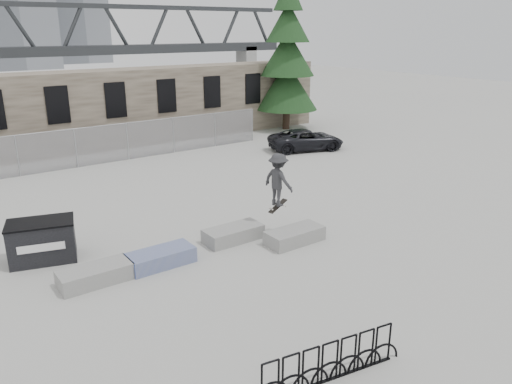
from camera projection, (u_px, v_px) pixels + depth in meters
The scene contains 13 objects.
ground at pixel (199, 252), 15.96m from camera, with size 120.00×120.00×0.00m, color #A4A49F.
stone_wall at pixel (53, 114), 27.77m from camera, with size 36.00×2.58×4.50m.
chainlink_fence at pixel (76, 148), 25.27m from camera, with size 22.06×0.06×2.02m.
planter_far_left at pixel (95, 274), 13.95m from camera, with size 2.00×0.90×0.47m.
planter_center_left at pixel (161, 257), 14.99m from camera, with size 2.00×0.90×0.47m.
planter_center_right at pixel (233, 233), 16.73m from camera, with size 2.00×0.90×0.47m.
planter_offset at pixel (295, 235), 16.58m from camera, with size 2.00×0.90×0.47m.
dumpster at pixel (42, 241), 15.19m from camera, with size 2.19×1.67×1.27m.
bike_rack at pixel (330, 362), 9.99m from camera, with size 3.55×0.64×0.90m.
spruce_tree at pixel (287, 58), 33.85m from camera, with size 4.27×4.27×11.50m.
truss_bridge at pixel (50, 50), 62.59m from camera, with size 70.00×3.00×9.80m.
suv at pixel (306, 140), 29.08m from camera, with size 2.02×4.39×1.22m, color black.
skateboarder at pixel (278, 180), 16.74m from camera, with size 0.87×1.27×2.02m.
Camera 1 is at (-7.02, -12.89, 6.82)m, focal length 35.00 mm.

